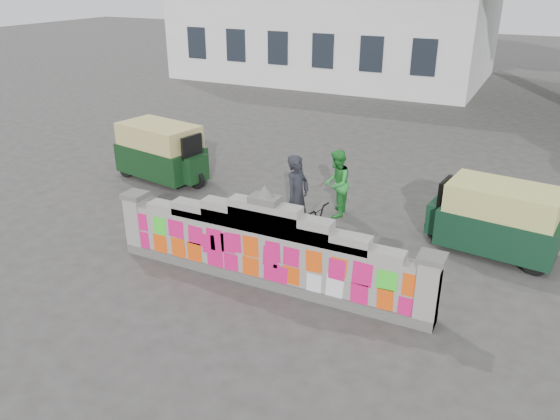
{
  "coord_description": "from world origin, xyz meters",
  "views": [
    {
      "loc": [
        4.23,
        -7.96,
        5.49
      ],
      "look_at": [
        -0.19,
        1.0,
        1.1
      ],
      "focal_mm": 35.0,
      "sensor_mm": 36.0,
      "label": 1
    }
  ],
  "objects": [
    {
      "name": "cyclist_rider",
      "position": [
        -0.1,
        1.62,
        0.91
      ],
      "size": [
        0.54,
        0.73,
        1.83
      ],
      "primitive_type": "imported",
      "rotation": [
        0.0,
        0.0,
        1.41
      ],
      "color": "black",
      "rests_on": "ground"
    },
    {
      "name": "rickshaw_right",
      "position": [
        3.71,
        3.27,
        0.78
      ],
      "size": [
        2.79,
        1.55,
        1.51
      ],
      "rotation": [
        0.0,
        0.0,
        3.02
      ],
      "color": "#10301E",
      "rests_on": "ground"
    },
    {
      "name": "parapet_wall",
      "position": [
        -0.0,
        -0.01,
        0.75
      ],
      "size": [
        6.48,
        0.44,
        2.01
      ],
      "color": "#4C4C49",
      "rests_on": "ground"
    },
    {
      "name": "pedestrian",
      "position": [
        0.04,
        3.57,
        0.82
      ],
      "size": [
        0.76,
        0.9,
        1.65
      ],
      "primitive_type": "imported",
      "rotation": [
        0.0,
        0.0,
        -1.39
      ],
      "color": "green",
      "rests_on": "ground"
    },
    {
      "name": "cyclist_bike",
      "position": [
        -0.1,
        1.62,
        0.54
      ],
      "size": [
        2.14,
        1.03,
        1.08
      ],
      "primitive_type": "imported",
      "rotation": [
        0.0,
        0.0,
        1.41
      ],
      "color": "black",
      "rests_on": "ground"
    },
    {
      "name": "ground",
      "position": [
        0.0,
        0.0,
        0.0
      ],
      "size": [
        100.0,
        100.0,
        0.0
      ],
      "primitive_type": "plane",
      "color": "#383533",
      "rests_on": "ground"
    },
    {
      "name": "building",
      "position": [
        -7.0,
        21.98,
        4.01
      ],
      "size": [
        16.0,
        10.0,
        8.9
      ],
      "color": "silver",
      "rests_on": "ground"
    },
    {
      "name": "rickshaw_left",
      "position": [
        -5.29,
        3.81,
        0.82
      ],
      "size": [
        2.94,
        1.75,
        1.58
      ],
      "rotation": [
        0.0,
        0.0,
        -0.18
      ],
      "color": "black",
      "rests_on": "ground"
    }
  ]
}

